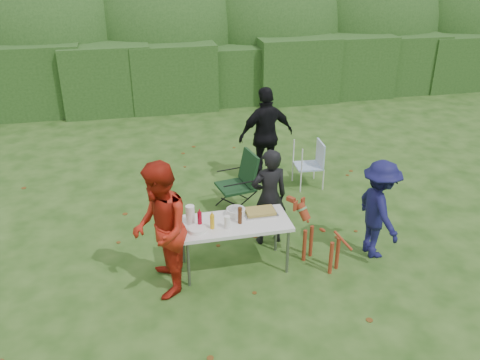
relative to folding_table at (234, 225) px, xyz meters
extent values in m
plane|color=#1E4211|center=(-0.02, -0.25, -0.69)|extent=(80.00, 80.00, 0.00)
cube|color=#23471C|center=(-0.02, 7.75, 0.16)|extent=(22.00, 1.40, 1.70)
ellipsoid|color=#3D6628|center=(-0.02, 9.35, 0.91)|extent=(20.00, 2.60, 3.20)
cube|color=silver|center=(0.00, 0.00, 0.03)|extent=(1.50, 0.70, 0.05)
cylinder|color=slate|center=(-0.68, -0.28, -0.34)|extent=(0.04, 0.04, 0.69)
cylinder|color=slate|center=(0.68, -0.28, -0.34)|extent=(0.04, 0.04, 0.69)
cylinder|color=slate|center=(-0.68, 0.28, -0.34)|extent=(0.04, 0.04, 0.69)
cylinder|color=slate|center=(0.68, 0.28, -0.34)|extent=(0.04, 0.04, 0.69)
imported|color=black|center=(0.64, 0.55, 0.07)|extent=(0.58, 0.40, 1.52)
imported|color=#A61F10|center=(-1.01, -0.28, 0.22)|extent=(0.69, 0.89, 1.81)
imported|color=black|center=(1.17, 2.64, 0.22)|extent=(1.12, 0.61, 1.82)
imported|color=#131346|center=(2.06, -0.12, 0.05)|extent=(0.57, 0.97, 1.48)
cube|color=#B7B7BA|center=(0.40, 0.15, 0.06)|extent=(0.45, 0.30, 0.02)
cube|color=#A38D3F|center=(0.40, 0.15, 0.09)|extent=(0.40, 0.26, 0.04)
cylinder|color=gold|center=(-0.32, -0.10, 0.15)|extent=(0.06, 0.06, 0.20)
cylinder|color=maroon|center=(-0.47, -0.02, 0.16)|extent=(0.06, 0.06, 0.22)
cylinder|color=#47230F|center=(0.06, -0.05, 0.17)|extent=(0.06, 0.06, 0.24)
cylinder|color=white|center=(-0.58, 0.10, 0.18)|extent=(0.12, 0.12, 0.26)
cylinder|color=white|center=(-0.13, -0.14, 0.14)|extent=(0.08, 0.08, 0.18)
cylinder|color=silver|center=(0.06, 0.17, 0.10)|extent=(0.26, 0.26, 0.10)
cylinder|color=white|center=(-0.53, -0.12, 0.08)|extent=(0.24, 0.24, 0.05)
camera|label=1|loc=(-1.24, -5.80, 3.56)|focal=38.00mm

